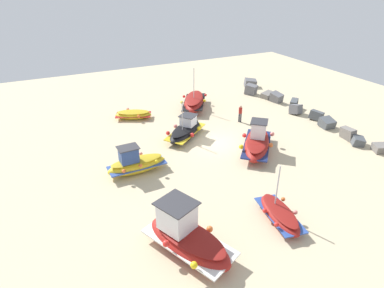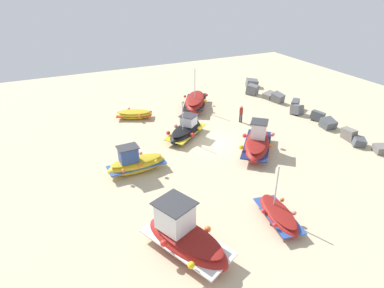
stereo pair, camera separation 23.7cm
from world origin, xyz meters
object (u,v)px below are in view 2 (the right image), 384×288
at_px(fishing_boat_1, 184,236).
at_px(fishing_boat_5, 257,143).
at_px(fishing_boat_2, 136,163).
at_px(person_walking, 241,113).
at_px(fishing_boat_4, 186,130).
at_px(fishing_boat_6, 134,114).
at_px(fishing_boat_3, 278,215).
at_px(fishing_boat_0, 195,102).

xyz_separation_m(fishing_boat_1, fishing_boat_5, (-7.09, 9.48, -0.11)).
relative_size(fishing_boat_2, person_walking, 2.57).
bearing_deg(fishing_boat_4, fishing_boat_6, 77.99).
height_order(fishing_boat_4, person_walking, fishing_boat_4).
height_order(fishing_boat_1, fishing_boat_3, fishing_boat_3).
height_order(fishing_boat_2, fishing_boat_6, fishing_boat_2).
bearing_deg(fishing_boat_4, person_walking, -31.25).
distance_m(fishing_boat_0, fishing_boat_2, 13.21).
xyz_separation_m(fishing_boat_5, fishing_boat_6, (-10.69, -6.81, -0.36)).
xyz_separation_m(fishing_boat_1, fishing_boat_6, (-17.77, 2.67, -0.47)).
bearing_deg(fishing_boat_5, fishing_boat_1, 167.90).
distance_m(fishing_boat_0, fishing_boat_1, 19.96).
xyz_separation_m(fishing_boat_1, fishing_boat_3, (0.29, 5.72, -0.45)).
bearing_deg(fishing_boat_4, fishing_boat_5, -88.23).
bearing_deg(fishing_boat_1, fishing_boat_4, -47.76).
distance_m(fishing_boat_2, fishing_boat_6, 9.89).
height_order(fishing_boat_3, person_walking, fishing_boat_3).
bearing_deg(fishing_boat_1, fishing_boat_5, -76.06).
xyz_separation_m(fishing_boat_4, fishing_boat_5, (4.79, 3.96, 0.14)).
bearing_deg(fishing_boat_0, fishing_boat_5, -147.21).
relative_size(fishing_boat_4, fishing_boat_5, 0.89).
bearing_deg(fishing_boat_6, fishing_boat_4, -41.10).
distance_m(fishing_boat_1, person_walking, 17.05).
height_order(fishing_boat_1, fishing_boat_2, fishing_boat_1).
bearing_deg(fishing_boat_0, fishing_boat_2, 166.89).
height_order(fishing_boat_0, fishing_boat_5, fishing_boat_0).
bearing_deg(person_walking, fishing_boat_4, -41.08).
bearing_deg(fishing_boat_0, fishing_boat_3, -159.67).
bearing_deg(person_walking, fishing_boat_0, -113.44).
distance_m(fishing_boat_3, person_walking, 14.11).
xyz_separation_m(fishing_boat_0, fishing_boat_2, (9.44, -9.24, 0.03)).
bearing_deg(fishing_boat_4, fishing_boat_0, 19.91).
bearing_deg(fishing_boat_4, fishing_boat_2, 175.15).
bearing_deg(fishing_boat_2, fishing_boat_3, 122.46).
bearing_deg(fishing_boat_5, person_walking, 20.76).
distance_m(fishing_boat_5, fishing_boat_6, 12.68).
xyz_separation_m(fishing_boat_2, fishing_boat_4, (-3.61, 5.56, -0.09)).
relative_size(fishing_boat_1, fishing_boat_6, 1.47).
bearing_deg(fishing_boat_5, fishing_boat_4, 80.71).
distance_m(fishing_boat_2, fishing_boat_3, 10.32).
xyz_separation_m(fishing_boat_1, person_walking, (-12.57, 11.51, 0.07)).
xyz_separation_m(fishing_boat_3, fishing_boat_6, (-18.06, -3.05, -0.03)).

